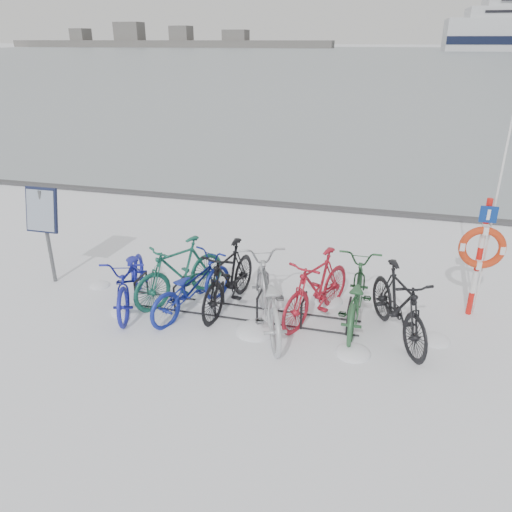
# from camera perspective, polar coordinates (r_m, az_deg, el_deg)

# --- Properties ---
(ground) EXTENTS (900.00, 900.00, 0.00)m
(ground) POSITION_cam_1_polar(r_m,az_deg,el_deg) (8.46, -1.86, -6.54)
(ground) COLOR white
(ground) RESTS_ON ground
(ice_sheet) EXTENTS (400.00, 298.00, 0.02)m
(ice_sheet) POSITION_cam_1_polar(r_m,az_deg,el_deg) (162.06, 15.28, 21.32)
(ice_sheet) COLOR #96A1A9
(ice_sheet) RESTS_ON ground
(quay_edge) EXTENTS (400.00, 0.25, 0.10)m
(quay_edge) POSITION_cam_1_polar(r_m,az_deg,el_deg) (13.73, 5.26, 5.69)
(quay_edge) COLOR #3F3F42
(quay_edge) RESTS_ON ground
(bike_rack) EXTENTS (4.00, 0.48, 0.46)m
(bike_rack) POSITION_cam_1_polar(r_m,az_deg,el_deg) (8.37, -1.88, -5.47)
(bike_rack) COLOR black
(bike_rack) RESTS_ON ground
(info_board) EXTENTS (0.61, 0.24, 1.84)m
(info_board) POSITION_cam_1_polar(r_m,az_deg,el_deg) (9.78, -23.19, 4.26)
(info_board) COLOR #595B5E
(info_board) RESTS_ON ground
(lifebuoy_station) EXTENTS (0.70, 0.22, 3.66)m
(lifebuoy_station) POSITION_cam_1_polar(r_m,az_deg,el_deg) (8.61, 24.43, 0.89)
(lifebuoy_station) COLOR red
(lifebuoy_station) RESTS_ON ground
(shoreline) EXTENTS (180.00, 12.00, 9.50)m
(shoreline) POSITION_cam_1_polar(r_m,az_deg,el_deg) (294.46, -10.83, 22.92)
(shoreline) COLOR #505050
(shoreline) RESTS_ON ground
(bike_0) EXTENTS (1.25, 2.12, 1.05)m
(bike_0) POSITION_cam_1_polar(r_m,az_deg,el_deg) (8.76, -14.10, -2.31)
(bike_0) COLOR #191D95
(bike_0) RESTS_ON ground
(bike_1) EXTENTS (1.45, 1.89, 1.14)m
(bike_1) POSITION_cam_1_polar(r_m,az_deg,el_deg) (8.75, -8.69, -1.55)
(bike_1) COLOR #185847
(bike_1) RESTS_ON ground
(bike_2) EXTENTS (1.31, 1.99, 0.99)m
(bike_2) POSITION_cam_1_polar(r_m,az_deg,el_deg) (8.37, -7.38, -3.25)
(bike_2) COLOR navy
(bike_2) RESTS_ON ground
(bike_3) EXTENTS (0.81, 1.99, 1.16)m
(bike_3) POSITION_cam_1_polar(r_m,az_deg,el_deg) (8.42, -3.15, -2.25)
(bike_3) COLOR black
(bike_3) RESTS_ON ground
(bike_4) EXTENTS (1.54, 2.32, 1.15)m
(bike_4) POSITION_cam_1_polar(r_m,az_deg,el_deg) (7.82, 1.28, -4.40)
(bike_4) COLOR #AEB1B6
(bike_4) RESTS_ON ground
(bike_5) EXTENTS (1.28, 1.99, 1.16)m
(bike_5) POSITION_cam_1_polar(r_m,az_deg,el_deg) (8.14, 6.98, -3.35)
(bike_5) COLOR #A71828
(bike_5) RESTS_ON ground
(bike_6) EXTENTS (0.71, 2.01, 1.05)m
(bike_6) POSITION_cam_1_polar(r_m,az_deg,el_deg) (8.14, 11.31, -4.10)
(bike_6) COLOR #295934
(bike_6) RESTS_ON ground
(bike_7) EXTENTS (1.31, 2.00, 1.17)m
(bike_7) POSITION_cam_1_polar(r_m,az_deg,el_deg) (7.86, 16.03, -5.15)
(bike_7) COLOR black
(bike_7) RESTS_ON ground
(snow_drifts) EXTENTS (6.37, 2.02, 0.22)m
(snow_drifts) POSITION_cam_1_polar(r_m,az_deg,el_deg) (8.25, 1.16, -7.37)
(snow_drifts) COLOR white
(snow_drifts) RESTS_ON ground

